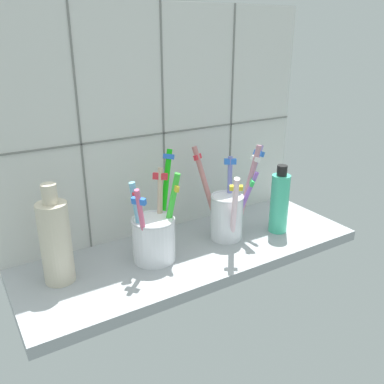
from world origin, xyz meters
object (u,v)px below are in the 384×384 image
Objects in this scene: toothbrush_cup_right at (228,212)px; soap_bottle at (279,202)px; toothbrush_cup_left at (154,234)px.

toothbrush_cup_right reaches higher than soap_bottle.
toothbrush_cup_right is (15.85, -0.14, 0.68)cm from toothbrush_cup_left.
toothbrush_cup_right is 10.86cm from soap_bottle.
toothbrush_cup_left is 1.00× the size of toothbrush_cup_right.
toothbrush_cup_right is at bearing -0.51° from toothbrush_cup_left.
toothbrush_cup_left is at bearing 173.05° from soap_bottle.
soap_bottle is at bearing -6.95° from toothbrush_cup_left.
toothbrush_cup_left and toothbrush_cup_right have the same top height.
toothbrush_cup_left is 15.87cm from toothbrush_cup_right.
toothbrush_cup_right is 1.32× the size of soap_bottle.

